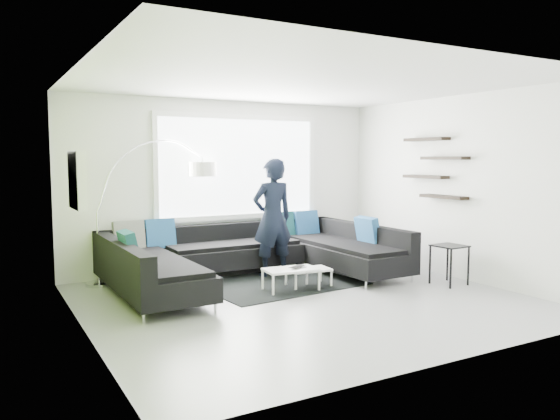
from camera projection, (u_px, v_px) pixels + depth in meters
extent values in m
plane|color=gray|center=(305.00, 300.00, 7.13)|extent=(5.50, 5.50, 0.00)
cube|color=silver|center=(227.00, 185.00, 9.17)|extent=(5.50, 0.04, 2.80)
cube|color=silver|center=(455.00, 209.00, 4.82)|extent=(5.50, 0.04, 2.80)
cube|color=silver|center=(81.00, 201.00, 5.66)|extent=(0.04, 5.00, 2.80)
cube|color=silver|center=(459.00, 188.00, 8.33)|extent=(0.04, 5.00, 2.80)
cube|color=silver|center=(306.00, 82.00, 6.86)|extent=(5.50, 5.00, 0.04)
cube|color=#7FB72D|center=(82.00, 201.00, 5.66)|extent=(0.01, 5.00, 2.80)
cube|color=white|center=(239.00, 167.00, 9.20)|extent=(2.96, 0.06, 1.68)
cube|color=white|center=(78.00, 180.00, 6.19)|extent=(0.12, 0.66, 0.66)
cube|color=black|center=(435.00, 168.00, 8.60)|extent=(0.20, 1.24, 0.95)
cube|color=black|center=(255.00, 268.00, 8.11)|extent=(4.19, 2.63, 0.44)
cube|color=black|center=(255.00, 243.00, 8.08)|extent=(4.19, 2.63, 0.33)
cube|color=navy|center=(255.00, 238.00, 8.07)|extent=(3.72, 0.27, 0.46)
cube|color=black|center=(279.00, 283.00, 8.06)|extent=(2.38, 1.83, 0.01)
cube|color=white|center=(300.00, 278.00, 7.75)|extent=(1.00, 0.64, 0.31)
cube|color=black|center=(449.00, 265.00, 7.98)|extent=(0.45, 0.45, 0.58)
imported|color=black|center=(272.00, 218.00, 8.50)|extent=(0.67, 0.44, 1.84)
imported|color=black|center=(300.00, 267.00, 7.63)|extent=(0.46, 0.44, 0.02)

